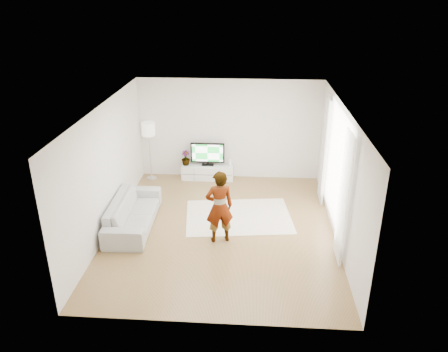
# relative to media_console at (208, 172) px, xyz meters

# --- Properties ---
(floor) EXTENTS (6.00, 6.00, 0.00)m
(floor) POSITION_rel_media_console_xyz_m (0.59, -2.76, -0.20)
(floor) COLOR #A17C48
(floor) RESTS_ON ground
(ceiling) EXTENTS (6.00, 6.00, 0.00)m
(ceiling) POSITION_rel_media_console_xyz_m (0.59, -2.76, 2.60)
(ceiling) COLOR white
(ceiling) RESTS_ON wall_back
(wall_left) EXTENTS (0.02, 6.00, 2.80)m
(wall_left) POSITION_rel_media_console_xyz_m (-1.91, -2.76, 1.20)
(wall_left) COLOR silver
(wall_left) RESTS_ON floor
(wall_right) EXTENTS (0.02, 6.00, 2.80)m
(wall_right) POSITION_rel_media_console_xyz_m (3.09, -2.76, 1.20)
(wall_right) COLOR silver
(wall_right) RESTS_ON floor
(wall_back) EXTENTS (5.00, 0.02, 2.80)m
(wall_back) POSITION_rel_media_console_xyz_m (0.59, 0.24, 1.20)
(wall_back) COLOR silver
(wall_back) RESTS_ON floor
(wall_front) EXTENTS (5.00, 0.02, 2.80)m
(wall_front) POSITION_rel_media_console_xyz_m (0.59, -5.76, 1.20)
(wall_front) COLOR silver
(wall_front) RESTS_ON floor
(window) EXTENTS (0.01, 2.60, 2.50)m
(window) POSITION_rel_media_console_xyz_m (3.07, -2.46, 1.25)
(window) COLOR white
(window) RESTS_ON wall_right
(curtain_near) EXTENTS (0.04, 0.70, 2.60)m
(curtain_near) POSITION_rel_media_console_xyz_m (2.99, -3.76, 1.15)
(curtain_near) COLOR white
(curtain_near) RESTS_ON floor
(curtain_far) EXTENTS (0.04, 0.70, 2.60)m
(curtain_far) POSITION_rel_media_console_xyz_m (2.99, -1.16, 1.15)
(curtain_far) COLOR white
(curtain_far) RESTS_ON floor
(media_console) EXTENTS (1.45, 0.41, 0.41)m
(media_console) POSITION_rel_media_console_xyz_m (0.00, 0.00, 0.00)
(media_console) COLOR silver
(media_console) RESTS_ON floor
(television) EXTENTS (0.94, 0.19, 0.66)m
(television) POSITION_rel_media_console_xyz_m (0.00, 0.03, 0.56)
(television) COLOR black
(television) RESTS_ON media_console
(game_console) EXTENTS (0.06, 0.15, 0.20)m
(game_console) POSITION_rel_media_console_xyz_m (0.64, -0.00, 0.30)
(game_console) COLOR white
(game_console) RESTS_ON media_console
(potted_plant) EXTENTS (0.27, 0.27, 0.42)m
(potted_plant) POSITION_rel_media_console_xyz_m (-0.62, 0.00, 0.41)
(potted_plant) COLOR #3F7238
(potted_plant) RESTS_ON media_console
(rug) EXTENTS (2.66, 2.06, 0.01)m
(rug) POSITION_rel_media_console_xyz_m (0.96, -2.16, -0.20)
(rug) COLOR white
(rug) RESTS_ON floor
(player) EXTENTS (0.67, 0.53, 1.61)m
(player) POSITION_rel_media_console_xyz_m (0.59, -3.25, 0.61)
(player) COLOR #334772
(player) RESTS_ON rug
(sofa) EXTENTS (0.96, 2.31, 0.67)m
(sofa) POSITION_rel_media_console_xyz_m (-1.41, -2.73, 0.13)
(sofa) COLOR #B4B3AF
(sofa) RESTS_ON floor
(floor_lamp) EXTENTS (0.36, 0.36, 1.64)m
(floor_lamp) POSITION_rel_media_console_xyz_m (-1.61, -0.06, 1.19)
(floor_lamp) COLOR silver
(floor_lamp) RESTS_ON floor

